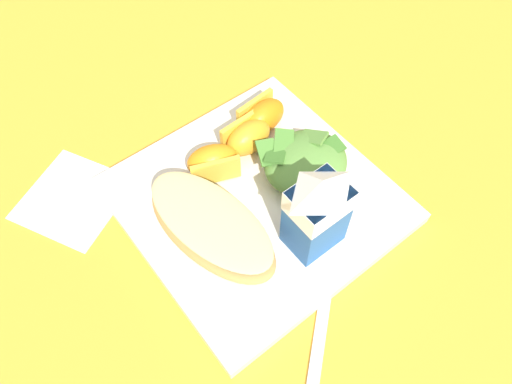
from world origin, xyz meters
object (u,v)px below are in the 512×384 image
Objects in this scene: cheesy_pizza_bread at (211,226)px; green_salad_pile at (305,162)px; orange_wedge_middle at (248,137)px; paper_napkin at (73,198)px; white_plate at (256,201)px; orange_wedge_rear at (213,162)px; milk_carton at (318,210)px; orange_wedge_front at (263,116)px.

cheesy_pizza_bread is 1.81× the size of green_salad_pile.
orange_wedge_middle is 0.56× the size of paper_napkin.
green_salad_pile is at bearing 173.12° from white_plate.
green_salad_pile is 0.11m from orange_wedge_rear.
orange_wedge_rear is (0.03, -0.14, -0.04)m from milk_carton.
orange_wedge_front is at bearing -147.94° from cheesy_pizza_bread.
paper_napkin is at bearing -20.64° from orange_wedge_middle.
paper_napkin is (0.10, -0.15, -0.03)m from cheesy_pizza_bread.
orange_wedge_middle and orange_wedge_rear have the same top height.
orange_wedge_middle is at bearing -98.92° from milk_carton.
orange_wedge_front reaches higher than paper_napkin.
orange_wedge_front is (-0.07, -0.08, 0.03)m from white_plate.
green_salad_pile reaches higher than paper_napkin.
orange_wedge_front is at bearing 165.57° from paper_napkin.
orange_wedge_front is at bearing -110.01° from milk_carton.
white_plate is at bearing 139.82° from paper_napkin.
orange_wedge_rear is at bearing -73.36° from white_plate.
cheesy_pizza_bread is 2.93× the size of orange_wedge_middle.
orange_wedge_middle is (-0.10, -0.07, 0.00)m from cheesy_pizza_bread.
paper_napkin is (0.15, -0.08, -0.03)m from orange_wedge_rear.
orange_wedge_rear reaches higher than paper_napkin.
milk_carton is at bearing 81.08° from orange_wedge_middle.
orange_wedge_middle reaches higher than cheesy_pizza_bread.
milk_carton is (-0.08, 0.07, 0.04)m from cheesy_pizza_bread.
orange_wedge_rear is (0.05, 0.01, 0.00)m from orange_wedge_middle.
cheesy_pizza_bread is 1.64× the size of milk_carton.
orange_wedge_front is (-0.14, -0.09, 0.00)m from cheesy_pizza_bread.
green_salad_pile is at bearing -125.59° from milk_carton.
orange_wedge_rear is (0.09, 0.02, 0.00)m from orange_wedge_front.
green_salad_pile is (-0.13, -0.00, 0.00)m from cheesy_pizza_bread.
white_plate is at bearing 47.37° from orange_wedge_front.
orange_wedge_rear is (-0.05, -0.07, 0.00)m from cheesy_pizza_bread.
orange_wedge_front is at bearing -132.63° from white_plate.
orange_wedge_front is 0.04m from orange_wedge_middle.
white_plate is 2.55× the size of paper_napkin.
milk_carton reaches higher than cheesy_pizza_bread.
green_salad_pile is at bearing 141.52° from orange_wedge_rear.
orange_wedge_middle is (0.04, 0.02, 0.00)m from orange_wedge_front.
white_plate is 1.55× the size of cheesy_pizza_bread.
white_plate is at bearing 106.64° from orange_wedge_rear.
white_plate is 0.07m from orange_wedge_rear.
orange_wedge_front is (-0.06, -0.16, -0.04)m from milk_carton.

